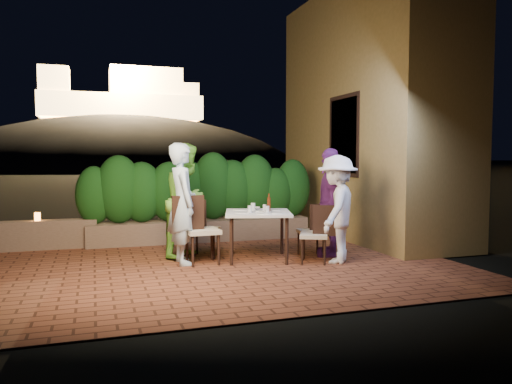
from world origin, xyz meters
name	(u,v)px	position (x,y,z in m)	size (l,w,h in m)	color
ground	(220,268)	(0.00, 0.00, -0.02)	(400.00, 400.00, 0.00)	black
terrace_floor	(213,264)	(0.00, 0.50, -0.07)	(7.00, 6.00, 0.15)	brown
building_wall	(368,113)	(3.60, 2.00, 2.50)	(1.60, 5.00, 5.00)	olive
window_pane	(345,136)	(2.82, 1.50, 2.00)	(0.08, 1.00, 1.40)	black
window_frame	(345,136)	(2.81, 1.50, 2.00)	(0.06, 1.15, 1.55)	black
planter	(201,230)	(0.20, 2.30, 0.20)	(4.20, 0.55, 0.40)	brown
hedge	(201,191)	(0.20, 2.30, 0.95)	(4.00, 0.70, 1.10)	#134012
parapet	(30,235)	(-2.80, 2.30, 0.25)	(2.20, 0.30, 0.50)	brown
hill	(124,200)	(2.00, 60.00, -4.00)	(52.00, 40.00, 22.00)	black
fortress	(122,88)	(2.00, 60.00, 10.50)	(26.00, 8.00, 8.00)	#FFCC7A
dining_table	(258,236)	(0.68, 0.31, 0.38)	(1.00, 1.00, 0.75)	white
plate_nw	(242,213)	(0.39, 0.20, 0.76)	(0.21, 0.21, 0.01)	white
plate_sw	(240,210)	(0.49, 0.63, 0.76)	(0.24, 0.24, 0.01)	white
plate_ne	(277,213)	(0.87, -0.02, 0.76)	(0.20, 0.20, 0.01)	white
plate_se	(274,210)	(1.00, 0.44, 0.76)	(0.22, 0.22, 0.01)	white
plate_centre	(259,211)	(0.71, 0.33, 0.76)	(0.23, 0.23, 0.01)	white
plate_front	(264,214)	(0.67, -0.03, 0.76)	(0.23, 0.23, 0.01)	white
glass_nw	(250,209)	(0.52, 0.20, 0.81)	(0.06, 0.06, 0.11)	silver
glass_sw	(253,207)	(0.67, 0.51, 0.81)	(0.07, 0.07, 0.12)	silver
glass_ne	(267,209)	(0.78, 0.14, 0.80)	(0.06, 0.06, 0.10)	silver
glass_se	(265,207)	(0.84, 0.43, 0.80)	(0.06, 0.06, 0.10)	silver
beer_bottle	(269,202)	(0.87, 0.32, 0.89)	(0.05, 0.05, 0.28)	#52200D
bowl	(255,208)	(0.74, 0.63, 0.77)	(0.17, 0.17, 0.04)	white
chair_left_front	(203,229)	(-0.20, 0.29, 0.52)	(0.48, 0.48, 1.03)	black
chair_left_back	(205,228)	(-0.05, 0.79, 0.46)	(0.42, 0.42, 0.92)	black
chair_right_front	(314,234)	(1.41, -0.19, 0.44)	(0.41, 0.41, 0.88)	black
chair_right_back	(311,230)	(1.57, 0.28, 0.42)	(0.39, 0.39, 0.84)	black
diner_blue	(182,204)	(-0.48, 0.37, 0.90)	(0.66, 0.43, 1.81)	silver
diner_green	(187,200)	(-0.32, 0.88, 0.91)	(0.88, 0.69, 1.82)	#87E347
diner_white	(337,209)	(1.75, -0.28, 0.81)	(1.05, 0.60, 1.63)	white
diner_purple	(330,202)	(1.89, 0.24, 0.87)	(1.02, 0.43, 1.74)	#6A2878
parapet_lamp	(37,217)	(-2.67, 2.30, 0.57)	(0.10, 0.10, 0.14)	orange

